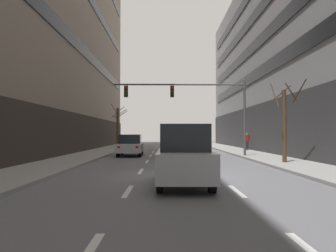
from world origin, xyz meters
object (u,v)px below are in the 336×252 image
(street_tree_1, at_px, (118,126))
(car_driving_3, at_px, (131,145))
(car_driving_1, at_px, (184,155))
(traffic_signal_0, at_px, (195,100))
(taxi_driving_0, at_px, (173,143))
(car_driving_2, at_px, (170,142))
(street_tree_0, at_px, (285,122))
(pedestrian_0, at_px, (247,140))

(street_tree_1, bearing_deg, car_driving_3, -76.95)
(car_driving_1, distance_m, car_driving_3, 14.31)
(traffic_signal_0, bearing_deg, taxi_driving_0, 162.23)
(car_driving_2, distance_m, traffic_signal_0, 10.81)
(traffic_signal_0, bearing_deg, street_tree_0, -49.63)
(car_driving_1, relative_size, street_tree_1, 0.82)
(car_driving_1, height_order, street_tree_0, street_tree_0)
(traffic_signal_0, xyz_separation_m, street_tree_0, (4.56, -5.36, -1.87))
(car_driving_2, distance_m, pedestrian_0, 7.95)
(taxi_driving_0, bearing_deg, car_driving_2, 90.09)
(car_driving_3, bearing_deg, street_tree_1, 103.05)
(car_driving_1, relative_size, car_driving_3, 0.94)
(taxi_driving_0, height_order, traffic_signal_0, traffic_signal_0)
(traffic_signal_0, bearing_deg, street_tree_1, 118.83)
(car_driving_1, height_order, pedestrian_0, car_driving_1)
(car_driving_1, xyz_separation_m, pedestrian_0, (7.44, 19.82, 0.08))
(street_tree_0, xyz_separation_m, pedestrian_0, (1.26, 12.84, -1.32))
(taxi_driving_0, xyz_separation_m, car_driving_2, (-0.01, 9.58, -0.20))
(car_driving_1, distance_m, pedestrian_0, 21.17)
(car_driving_2, relative_size, street_tree_1, 0.89)
(street_tree_1, bearing_deg, taxi_driving_0, -65.66)
(car_driving_2, distance_m, car_driving_3, 9.17)
(taxi_driving_0, distance_m, car_driving_2, 9.58)
(street_tree_1, xyz_separation_m, pedestrian_0, (13.82, -7.07, -1.54))
(car_driving_1, bearing_deg, street_tree_1, 103.35)
(car_driving_1, height_order, street_tree_1, street_tree_1)
(car_driving_3, height_order, street_tree_0, street_tree_0)
(traffic_signal_0, distance_m, street_tree_0, 7.28)
(car_driving_2, bearing_deg, car_driving_3, -111.18)
(car_driving_2, bearing_deg, street_tree_0, -68.03)
(taxi_driving_0, relative_size, car_driving_2, 0.95)
(car_driving_2, height_order, car_driving_3, car_driving_2)
(street_tree_0, bearing_deg, pedestrian_0, 84.41)
(pedestrian_0, bearing_deg, taxi_driving_0, -137.16)
(pedestrian_0, bearing_deg, street_tree_1, 152.90)
(taxi_driving_0, distance_m, street_tree_0, 8.68)
(taxi_driving_0, height_order, car_driving_3, taxi_driving_0)
(car_driving_2, xyz_separation_m, traffic_signal_0, (1.68, -10.11, 3.44))
(street_tree_0, bearing_deg, car_driving_1, -131.53)
(taxi_driving_0, xyz_separation_m, pedestrian_0, (7.48, 6.94, 0.05))
(street_tree_0, relative_size, street_tree_1, 0.89)
(taxi_driving_0, bearing_deg, traffic_signal_0, -17.77)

